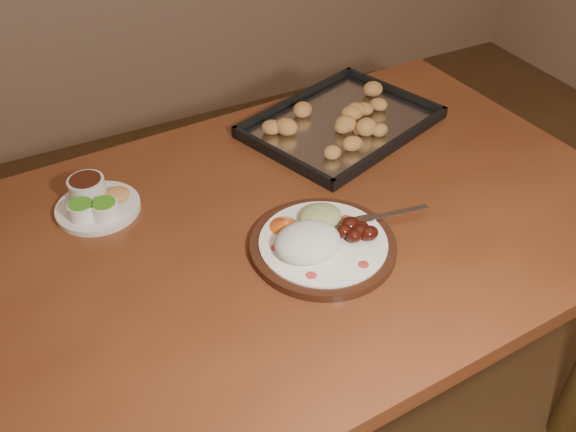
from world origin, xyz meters
TOP-DOWN VIEW (x-y plane):
  - dining_table at (-0.26, 0.27)m, footprint 1.55×0.99m
  - dinner_plate at (-0.20, 0.18)m, footprint 0.38×0.28m
  - condiment_saucer at (-0.55, 0.49)m, footprint 0.17×0.17m
  - baking_tray at (0.06, 0.54)m, footprint 0.52×0.45m

SIDE VIEW (x-z plane):
  - dining_table at x=-0.26m, z-range 0.28..1.03m
  - baking_tray at x=0.06m, z-range 0.74..0.79m
  - dinner_plate at x=-0.20m, z-range 0.74..0.80m
  - condiment_saucer at x=-0.55m, z-range 0.74..0.80m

